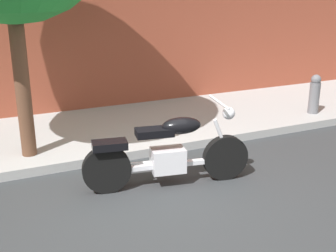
% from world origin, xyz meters
% --- Properties ---
extents(ground_plane, '(60.00, 60.00, 0.00)m').
position_xyz_m(ground_plane, '(0.00, 0.00, 0.00)').
color(ground_plane, '#303335').
extents(sidewalk, '(23.71, 2.61, 0.14)m').
position_xyz_m(sidewalk, '(0.00, 2.55, 0.07)').
color(sidewalk, '#A1A1A1').
rests_on(sidewalk, ground).
extents(motorcycle, '(2.23, 0.78, 1.13)m').
position_xyz_m(motorcycle, '(0.30, 0.24, 0.46)').
color(motorcycle, black).
rests_on(motorcycle, ground).
extents(fire_hydrant, '(0.20, 0.20, 0.91)m').
position_xyz_m(fire_hydrant, '(4.10, 1.72, 0.46)').
color(fire_hydrant, slate).
rests_on(fire_hydrant, ground).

